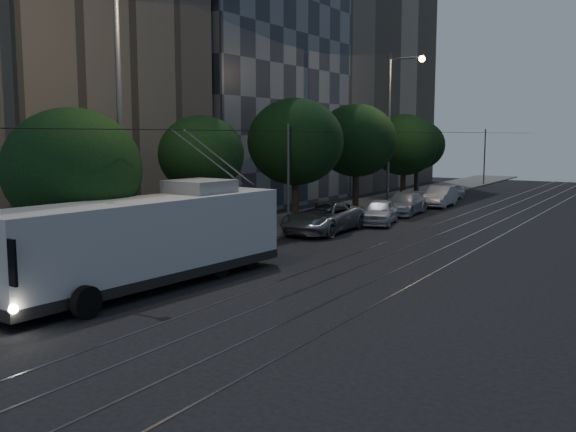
# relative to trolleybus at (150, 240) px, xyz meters

# --- Properties ---
(ground) EXTENTS (120.00, 120.00, 0.00)m
(ground) POSITION_rel_trolleybus_xyz_m (3.16, 2.87, -1.69)
(ground) COLOR black
(ground) RESTS_ON ground
(sidewalk) EXTENTS (5.00, 90.00, 0.15)m
(sidewalk) POSITION_rel_trolleybus_xyz_m (-4.34, 22.87, -1.62)
(sidewalk) COLOR slate
(sidewalk) RESTS_ON ground
(tram_rails) EXTENTS (4.52, 90.00, 0.02)m
(tram_rails) POSITION_rel_trolleybus_xyz_m (5.66, 22.87, -1.68)
(tram_rails) COLOR gray
(tram_rails) RESTS_ON ground
(overhead_wires) EXTENTS (2.23, 90.00, 6.00)m
(overhead_wires) POSITION_rel_trolleybus_xyz_m (-1.81, 22.87, 1.78)
(overhead_wires) COLOR black
(overhead_wires) RESTS_ON ground
(building_glass_mid) EXTENTS (14.40, 18.40, 26.80)m
(building_glass_mid) POSITION_rel_trolleybus_xyz_m (-15.84, 24.87, 11.73)
(building_glass_mid) COLOR #31363F
(building_glass_mid) RESTS_ON ground
(building_tan_far) EXTENTS (14.40, 22.40, 34.80)m
(building_tan_far) POSITION_rel_trolleybus_xyz_m (-15.84, 44.87, 15.73)
(building_tan_far) COLOR gray
(building_tan_far) RESTS_ON ground
(trolleybus) EXTENTS (3.50, 12.36, 5.63)m
(trolleybus) POSITION_rel_trolleybus_xyz_m (0.00, 0.00, 0.00)
(trolleybus) COLOR silver
(trolleybus) RESTS_ON ground
(pickup_silver) EXTENTS (3.13, 6.27, 1.71)m
(pickup_silver) POSITION_rel_trolleybus_xyz_m (-0.90, 14.54, -0.84)
(pickup_silver) COLOR #979A9E
(pickup_silver) RESTS_ON ground
(car_white_a) EXTENTS (2.79, 4.75, 1.52)m
(car_white_a) POSITION_rel_trolleybus_xyz_m (0.46, 19.23, -0.93)
(car_white_a) COLOR silver
(car_white_a) RESTS_ON ground
(car_white_b) EXTENTS (2.40, 5.23, 1.48)m
(car_white_b) POSITION_rel_trolleybus_xyz_m (-0.04, 24.62, -0.95)
(car_white_b) COLOR #B9B9BD
(car_white_b) RESTS_ON ground
(car_white_c) EXTENTS (1.91, 4.77, 1.54)m
(car_white_c) POSITION_rel_trolleybus_xyz_m (0.46, 30.52, -0.92)
(car_white_c) COLOR silver
(car_white_c) RESTS_ON ground
(car_white_d) EXTENTS (1.74, 3.93, 1.32)m
(car_white_d) POSITION_rel_trolleybus_xyz_m (-0.56, 36.13, -1.03)
(car_white_d) COLOR silver
(car_white_d) RESTS_ON ground
(tree_0) EXTENTS (5.11, 5.11, 6.43)m
(tree_0) POSITION_rel_trolleybus_xyz_m (-3.34, -0.49, 2.43)
(tree_0) COLOR #32261B
(tree_0) RESTS_ON ground
(tree_1) EXTENTS (4.14, 4.14, 6.35)m
(tree_1) POSITION_rel_trolleybus_xyz_m (-3.84, 7.63, 2.76)
(tree_1) COLOR #32261B
(tree_1) RESTS_ON ground
(tree_2) EXTENTS (5.63, 5.63, 7.54)m
(tree_2) POSITION_rel_trolleybus_xyz_m (-3.34, 15.62, 3.30)
(tree_2) COLOR #32261B
(tree_2) RESTS_ON ground
(tree_3) EXTENTS (5.58, 5.58, 7.53)m
(tree_3) POSITION_rel_trolleybus_xyz_m (-3.34, 23.79, 3.32)
(tree_3) COLOR #32261B
(tree_3) RESTS_ON ground
(tree_4) EXTENTS (5.48, 5.48, 7.07)m
(tree_4) POSITION_rel_trolleybus_xyz_m (-3.34, 32.63, 2.90)
(tree_4) COLOR #32261B
(tree_4) RESTS_ON ground
(tree_5) EXTENTS (4.63, 4.63, 6.63)m
(tree_5) POSITION_rel_trolleybus_xyz_m (-3.34, 35.74, 2.83)
(tree_5) COLOR #32261B
(tree_5) RESTS_ON ground
(streetlamp_near) EXTENTS (2.66, 0.44, 11.14)m
(streetlamp_near) POSITION_rel_trolleybus_xyz_m (-1.90, 0.98, 4.95)
(streetlamp_near) COLOR #5F5F62
(streetlamp_near) RESTS_ON ground
(streetlamp_far) EXTENTS (2.66, 0.44, 11.12)m
(streetlamp_far) POSITION_rel_trolleybus_xyz_m (-1.61, 26.37, 4.94)
(streetlamp_far) COLOR #5F5F62
(streetlamp_far) RESTS_ON ground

